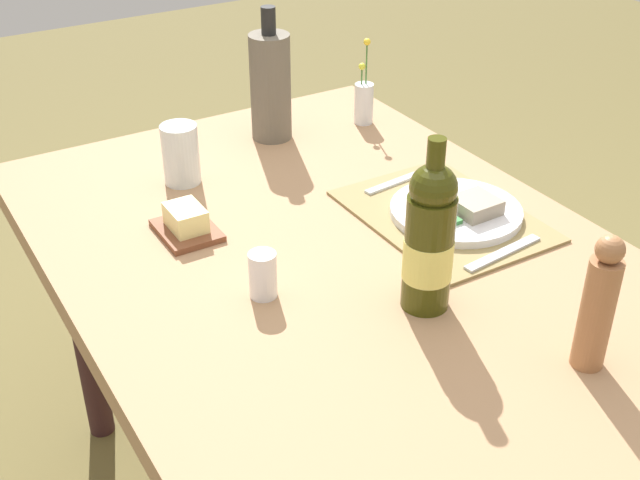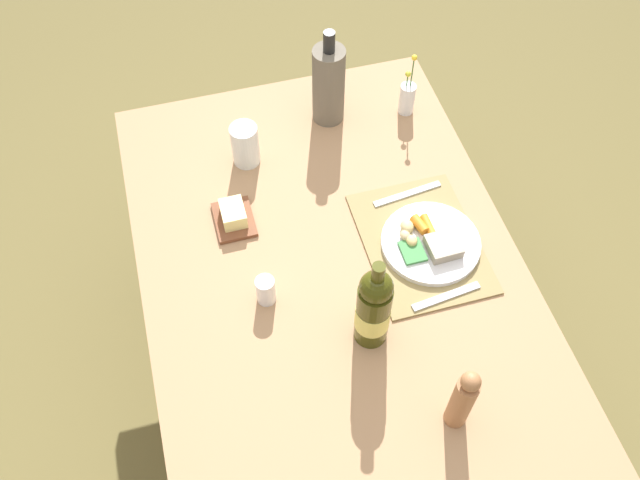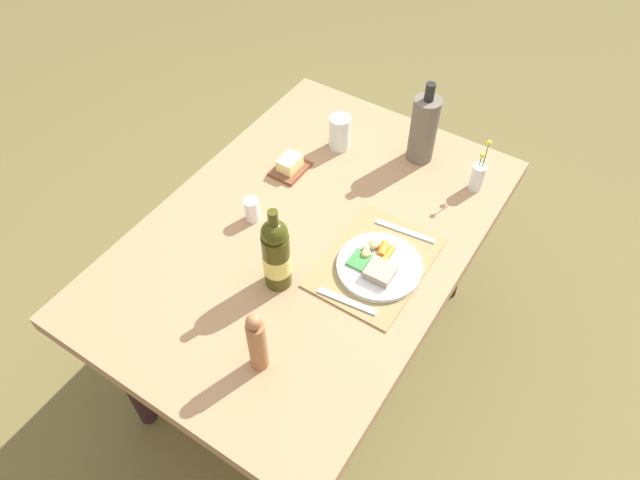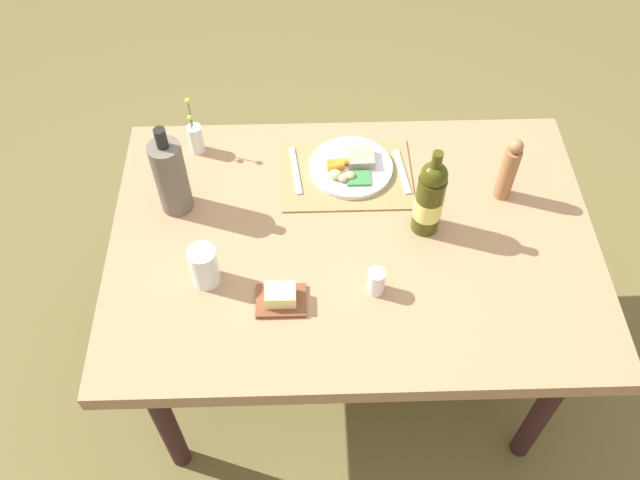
# 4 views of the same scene
# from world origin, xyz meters

# --- Properties ---
(ground_plane) EXTENTS (8.00, 8.00, 0.00)m
(ground_plane) POSITION_xyz_m (0.00, 0.00, 0.00)
(ground_plane) COLOR brown
(dining_table) EXTENTS (1.36, 0.94, 0.72)m
(dining_table) POSITION_xyz_m (0.00, 0.00, 0.65)
(dining_table) COLOR #A47B55
(dining_table) RESTS_ON ground_plane
(placemat) EXTENTS (0.39, 0.28, 0.01)m
(placemat) POSITION_xyz_m (0.01, -0.24, 0.73)
(placemat) COLOR olive
(placemat) RESTS_ON dining_table
(dinner_plate) EXTENTS (0.25, 0.25, 0.04)m
(dinner_plate) POSITION_xyz_m (-0.01, -0.26, 0.74)
(dinner_plate) COLOR silver
(dinner_plate) RESTS_ON placemat
(fork) EXTENTS (0.04, 0.18, 0.00)m
(fork) POSITION_xyz_m (-0.16, -0.24, 0.73)
(fork) COLOR silver
(fork) RESTS_ON placemat
(knife) EXTENTS (0.04, 0.19, 0.00)m
(knife) POSITION_xyz_m (0.16, -0.26, 0.73)
(knife) COLOR silver
(knife) RESTS_ON placemat
(pepper_mill) EXTENTS (0.05, 0.05, 0.22)m
(pepper_mill) POSITION_xyz_m (-0.44, -0.15, 0.83)
(pepper_mill) COLOR #A16A41
(pepper_mill) RESTS_ON dining_table
(flower_vase) EXTENTS (0.04, 0.04, 0.20)m
(flower_vase) POSITION_xyz_m (0.46, -0.36, 0.78)
(flower_vase) COLOR silver
(flower_vase) RESTS_ON dining_table
(salt_shaker) EXTENTS (0.05, 0.05, 0.08)m
(salt_shaker) POSITION_xyz_m (-0.05, 0.18, 0.76)
(salt_shaker) COLOR white
(salt_shaker) RESTS_ON dining_table
(butter_dish) EXTENTS (0.13, 0.10, 0.05)m
(butter_dish) POSITION_xyz_m (0.20, 0.21, 0.75)
(butter_dish) COLOR brown
(butter_dish) RESTS_ON dining_table
(water_tumbler) EXTENTS (0.07, 0.07, 0.13)m
(water_tumbler) POSITION_xyz_m (0.40, 0.13, 0.78)
(water_tumbler) COLOR silver
(water_tumbler) RESTS_ON dining_table
(cooler_bottle) EXTENTS (0.09, 0.09, 0.30)m
(cooler_bottle) POSITION_xyz_m (0.50, -0.13, 0.85)
(cooler_bottle) COLOR #655C4E
(cooler_bottle) RESTS_ON dining_table
(wine_bottle) EXTENTS (0.08, 0.08, 0.29)m
(wine_bottle) POSITION_xyz_m (-0.20, -0.03, 0.85)
(wine_bottle) COLOR #3A3C0D
(wine_bottle) RESTS_ON dining_table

